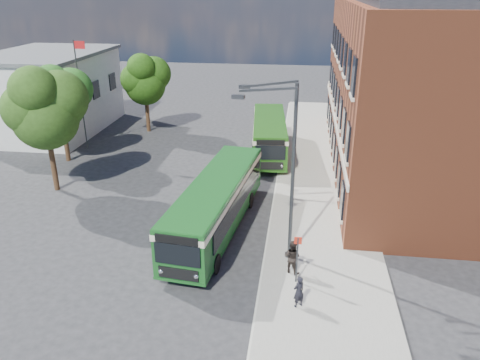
# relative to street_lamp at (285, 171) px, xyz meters

# --- Properties ---
(ground) EXTENTS (120.00, 120.00, 0.00)m
(ground) POSITION_rel_street_lamp_xyz_m (-4.84, 2.00, -4.79)
(ground) COLOR #28282B
(ground) RESTS_ON ground
(pavement) EXTENTS (6.00, 48.00, 0.15)m
(pavement) POSITION_rel_street_lamp_xyz_m (2.16, 10.00, -4.72)
(pavement) COLOR gray
(pavement) RESTS_ON ground
(kerb_line) EXTENTS (0.12, 48.00, 0.01)m
(kerb_line) POSITION_rel_street_lamp_xyz_m (-0.89, 10.00, -4.79)
(kerb_line) COLOR beige
(kerb_line) RESTS_ON ground
(brick_office) EXTENTS (12.10, 26.00, 14.20)m
(brick_office) POSITION_rel_street_lamp_xyz_m (9.16, 14.00, 2.18)
(brick_office) COLOR brown
(brick_office) RESTS_ON ground
(white_building) EXTENTS (9.40, 13.40, 7.30)m
(white_building) POSITION_rel_street_lamp_xyz_m (-22.84, 20.00, -1.13)
(white_building) COLOR silver
(white_building) RESTS_ON ground
(flagpole) EXTENTS (0.95, 0.10, 9.00)m
(flagpole) POSITION_rel_street_lamp_xyz_m (-17.29, 15.00, 0.15)
(flagpole) COLOR #343739
(flagpole) RESTS_ON ground
(street_lamp) EXTENTS (2.96, 2.38, 9.00)m
(street_lamp) POSITION_rel_street_lamp_xyz_m (0.00, 0.00, 0.00)
(street_lamp) COLOR #343739
(street_lamp) RESTS_ON ground
(bus_stop_sign) EXTENTS (0.35, 0.08, 2.52)m
(bus_stop_sign) POSITION_rel_street_lamp_xyz_m (0.76, -2.20, -3.28)
(bus_stop_sign) COLOR #343739
(bus_stop_sign) RESTS_ON ground
(bus_front) EXTENTS (3.89, 12.39, 3.02)m
(bus_front) POSITION_rel_street_lamp_xyz_m (-3.84, 2.53, -2.96)
(bus_front) COLOR #16511C
(bus_front) RESTS_ON ground
(bus_rear) EXTENTS (3.48, 10.58, 3.02)m
(bus_rear) POSITION_rel_street_lamp_xyz_m (-1.90, 15.73, -2.96)
(bus_rear) COLOR #205313
(bus_rear) RESTS_ON ground
(pedestrian_a) EXTENTS (0.65, 0.62, 1.50)m
(pedestrian_a) POSITION_rel_street_lamp_xyz_m (0.90, -4.00, -3.89)
(pedestrian_a) COLOR black
(pedestrian_a) RESTS_ON pavement
(pedestrian_b) EXTENTS (1.03, 0.94, 1.70)m
(pedestrian_b) POSITION_rel_street_lamp_xyz_m (0.54, -1.42, -3.79)
(pedestrian_b) COLOR black
(pedestrian_b) RESTS_ON pavement
(tree_left) EXTENTS (5.03, 4.78, 8.49)m
(tree_left) POSITION_rel_street_lamp_xyz_m (-15.66, 6.58, 0.97)
(tree_left) COLOR #342013
(tree_left) RESTS_ON ground
(tree_mid) EXTENTS (4.54, 4.32, 7.67)m
(tree_mid) POSITION_rel_street_lamp_xyz_m (-17.56, 12.04, 0.41)
(tree_mid) COLOR #342013
(tree_mid) RESTS_ON ground
(tree_right) EXTENTS (4.36, 4.15, 7.36)m
(tree_right) POSITION_rel_street_lamp_xyz_m (-13.73, 20.70, 0.20)
(tree_right) COLOR #342013
(tree_right) RESTS_ON ground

